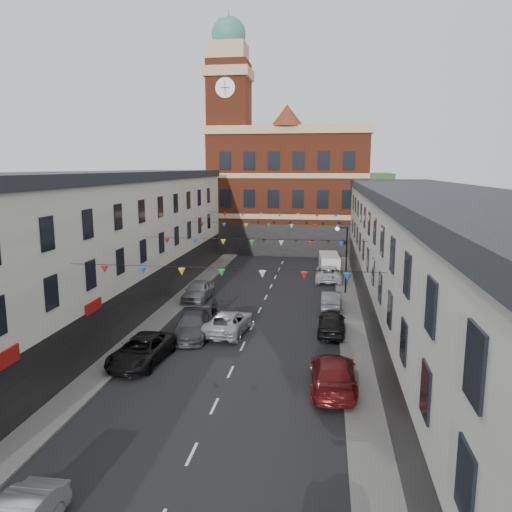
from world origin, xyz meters
The scene contains 19 objects.
ground centered at (0.00, 0.00, 0.00)m, with size 160.00×160.00×0.00m, color black.
pavement_left centered at (-6.90, 2.00, 0.07)m, with size 1.80×64.00×0.15m, color #605E5B.
pavement_right centered at (6.90, 2.00, 0.07)m, with size 1.80×64.00×0.15m, color #605E5B.
terrace_left centered at (-11.78, 1.00, 5.35)m, with size 8.40×56.00×10.70m.
terrace_right centered at (11.78, 1.00, 4.85)m, with size 8.40×56.00×9.70m.
civic_building centered at (0.00, 37.95, 8.14)m, with size 20.60×13.30×18.50m.
clock_tower centered at (-7.50, 35.00, 14.93)m, with size 5.60×5.60×30.00m.
distant_hill centered at (-4.00, 62.00, 5.00)m, with size 40.00×14.00×10.00m, color #2A4A22.
street_lamp centered at (6.55, 14.00, 3.90)m, with size 1.10×0.36×6.00m.
car_left_c centered at (-5.27, -3.43, 0.75)m, with size 2.47×5.37×1.49m, color black.
car_left_d centered at (-3.60, 1.33, 0.76)m, with size 2.12×5.21×1.51m, color #3B3C42.
car_left_e centered at (-5.50, 10.27, 0.82)m, with size 1.95×4.84×1.65m, color gray.
car_right_c centered at (5.50, -5.33, 0.81)m, with size 2.28×5.60×1.63m, color maroon.
car_right_d centered at (5.50, 3.19, 0.76)m, with size 1.80×4.47×1.52m, color black.
car_right_e centered at (5.50, 9.45, 0.69)m, with size 1.45×4.16×1.37m, color #505358.
car_right_f centered at (5.36, 19.20, 0.77)m, with size 2.55×5.52×1.54m, color silver.
moving_car centered at (-1.36, 2.42, 0.75)m, with size 2.49×5.40×1.50m, color #AAABB1.
white_van centered at (5.39, 21.97, 1.08)m, with size 1.88×4.88×2.16m, color silver.
pedestrian centered at (-3.00, 5.40, 0.78)m, with size 0.57×0.37×1.57m, color black.
Camera 1 is at (4.96, -29.24, 11.02)m, focal length 35.00 mm.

